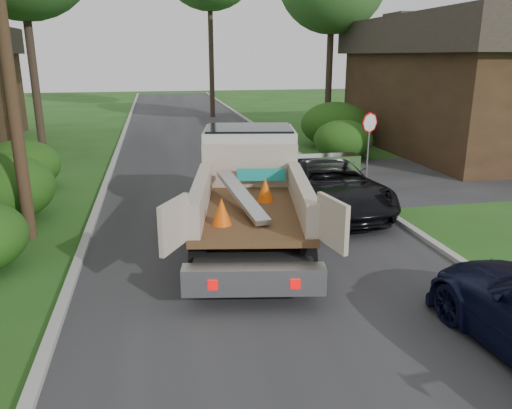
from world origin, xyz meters
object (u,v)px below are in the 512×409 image
object	(u,v)px
stop_sign	(369,132)
house_right	(482,83)
black_pickup	(326,184)
utility_pole	(2,18)
flatbed_truck	(250,180)

from	to	relation	value
stop_sign	house_right	distance (m)	9.37
stop_sign	black_pickup	world-z (taller)	stop_sign
utility_pole	stop_sign	bearing A→B (deg)	20.62
utility_pole	house_right	distance (m)	20.66
stop_sign	utility_pole	size ratio (longest dim) A/B	0.25
utility_pole	black_pickup	distance (m)	9.18
stop_sign	black_pickup	distance (m)	4.28
utility_pole	house_right	world-z (taller)	utility_pole
black_pickup	house_right	bearing A→B (deg)	34.97
utility_pole	black_pickup	bearing A→B (deg)	5.97
flatbed_truck	black_pickup	size ratio (longest dim) A/B	1.29
house_right	black_pickup	bearing A→B (deg)	-142.01
utility_pole	black_pickup	world-z (taller)	utility_pole
utility_pole	black_pickup	xyz separation A→B (m)	(8.00, 0.84, -4.41)
house_right	flatbed_truck	bearing A→B (deg)	-143.37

